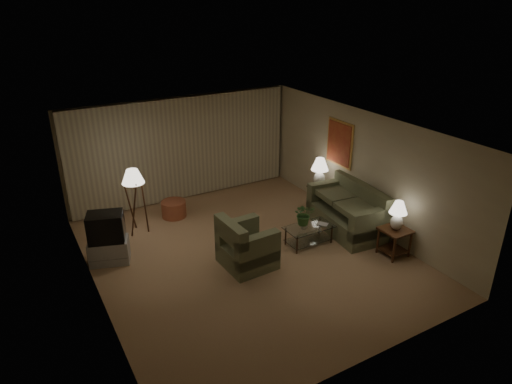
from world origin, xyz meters
TOP-DOWN VIEW (x-y plane):
  - ground at (0.00, 0.00)m, footprint 7.00×7.00m
  - room_shell at (0.02, 1.51)m, footprint 6.04×7.02m
  - sofa at (2.50, -0.16)m, footprint 2.16×1.39m
  - armchair at (-0.17, -0.32)m, footprint 1.07×1.02m
  - side_table_near at (2.65, -1.51)m, footprint 0.55×0.55m
  - side_table_far at (2.65, 1.09)m, footprint 0.47×0.39m
  - table_lamp_near at (2.65, -1.51)m, footprint 0.37×0.37m
  - table_lamp_far at (2.65, 1.09)m, footprint 0.43×0.43m
  - coffee_table at (1.39, -0.26)m, footprint 1.06×0.58m
  - tv_cabinet at (-2.55, 1.17)m, footprint 1.08×0.96m
  - crt_tv at (-2.55, 1.17)m, footprint 0.98×0.90m
  - floor_lamp at (-1.68, 2.12)m, footprint 0.50×0.50m
  - ottoman at (-0.69, 2.47)m, footprint 0.76×0.76m
  - vase at (1.24, -0.26)m, footprint 0.18×0.18m
  - flowers at (1.24, -0.26)m, footprint 0.55×0.52m
  - book at (1.64, -0.36)m, footprint 0.27×0.29m

SIDE VIEW (x-z plane):
  - ground at x=0.00m, z-range 0.00..0.00m
  - ottoman at x=-0.69m, z-range 0.00..0.40m
  - tv_cabinet at x=-2.55m, z-range 0.00..0.50m
  - coffee_table at x=1.39m, z-range 0.07..0.48m
  - side_table_far at x=2.65m, z-range 0.09..0.69m
  - side_table_near at x=2.65m, z-range 0.11..0.71m
  - armchair at x=-0.17m, z-range 0.00..0.83m
  - book at x=1.64m, z-range 0.41..0.43m
  - sofa at x=2.50m, z-range 0.00..0.87m
  - vase at x=1.24m, z-range 0.42..0.58m
  - crt_tv at x=-2.55m, z-range 0.50..1.08m
  - floor_lamp at x=-1.68m, z-range 0.04..1.56m
  - flowers at x=1.24m, z-range 0.58..1.06m
  - table_lamp_near at x=2.65m, z-range 0.66..1.29m
  - table_lamp_far at x=2.65m, z-range 0.67..1.41m
  - room_shell at x=0.02m, z-range 0.39..3.11m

